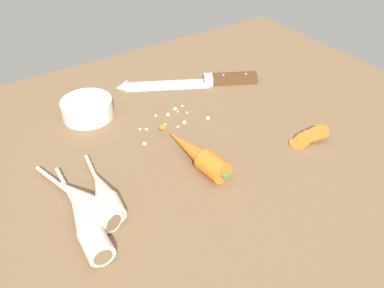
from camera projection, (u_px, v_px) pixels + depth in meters
ground_plane at (187, 153)px, 82.24cm from camera, size 120.00×90.00×4.00cm
chefs_knife at (185, 82)px, 99.59cm from camera, size 32.21×19.31×4.18cm
whole_carrot at (197, 154)px, 75.44cm from camera, size 5.64×19.78×4.20cm
parsnip_front at (86, 202)px, 65.95cm from camera, size 8.01×21.00×4.00cm
parsnip_mid_left at (104, 194)px, 67.36cm from camera, size 5.34×18.07×4.00cm
parsnip_mid_right at (85, 222)px, 62.46cm from camera, size 4.56×23.34×4.00cm
carrot_slice_stack at (309, 137)px, 81.26cm from camera, size 8.38×4.48×3.50cm
prep_bowl at (87, 108)px, 87.77cm from camera, size 11.00×11.00×4.00cm
mince_crumbs at (174, 119)px, 87.51cm from camera, size 16.68×8.38×0.89cm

